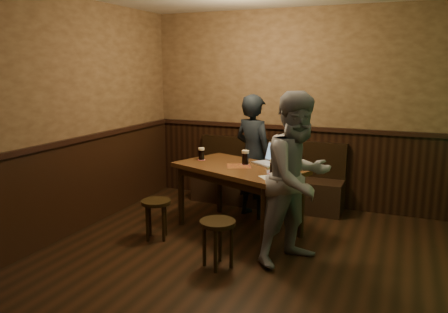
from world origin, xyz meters
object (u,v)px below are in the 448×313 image
bench (267,184)px  pint_mid (245,157)px  pint_left (201,154)px  pint_right (273,166)px  person_suit (253,156)px  person_grey (298,179)px  pub_table (239,175)px  stool_left (156,208)px  stool_right (218,230)px  laptop (271,159)px

bench → pint_mid: size_ratio=12.26×
pint_left → pint_right: size_ratio=0.94×
pint_mid → pint_right: pint_mid is taller
pint_left → person_suit: 0.71m
pint_right → person_grey: (0.36, -0.36, -0.02)m
bench → pint_mid: bearing=-87.8°
pint_right → pub_table: bearing=156.9°
stool_left → person_grey: 1.73m
pint_left → pint_right: pint_right is taller
pint_right → person_grey: 0.52m
bench → person_suit: person_suit is taller
pint_left → pint_right: (1.07, -0.36, 0.01)m
pub_table → stool_right: size_ratio=3.55×
pub_table → pint_right: (0.49, -0.21, 0.19)m
person_grey → pint_left: bearing=95.0°
pint_left → person_grey: person_grey is taller
pint_left → pint_mid: bearing=-3.7°
stool_left → pint_mid: 1.23m
bench → stool_left: bearing=-114.3°
laptop → person_suit: 0.48m
stool_right → person_grey: bearing=32.9°
pint_left → pint_mid: (0.61, -0.04, 0.01)m
pub_table → pint_left: 0.62m
pub_table → laptop: bearing=59.6°
pint_mid → laptop: size_ratio=0.39×
pint_mid → stool_left: bearing=-138.8°
pint_left → person_grey: (1.43, -0.72, -0.02)m
laptop → person_suit: bearing=172.8°
pub_table → person_grey: bearing=-12.9°
bench → pint_left: bearing=-120.1°
stool_right → pint_left: pint_left is taller
pint_left → person_grey: bearing=-26.8°
stool_left → bench: bearing=65.7°
laptop → pint_right: bearing=-32.5°
person_suit → person_grey: bearing=150.5°
pub_table → person_suit: bearing=112.9°
pint_left → laptop: size_ratio=0.35×
pub_table → pint_mid: pint_mid is taller
bench → stool_left: 1.93m
person_suit → person_grey: person_grey is taller
bench → person_grey: (0.86, -1.72, 0.57)m
pint_mid → pub_table: bearing=-109.5°
pint_mid → pint_left: bearing=176.3°
bench → pub_table: 1.21m
bench → stool_right: 2.17m
pint_left → person_suit: bearing=38.7°
pub_table → pint_left: pint_left is taller
stool_left → laptop: bearing=38.2°
bench → stool_left: (-0.80, -1.76, 0.06)m
bench → stool_right: bearing=-85.6°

